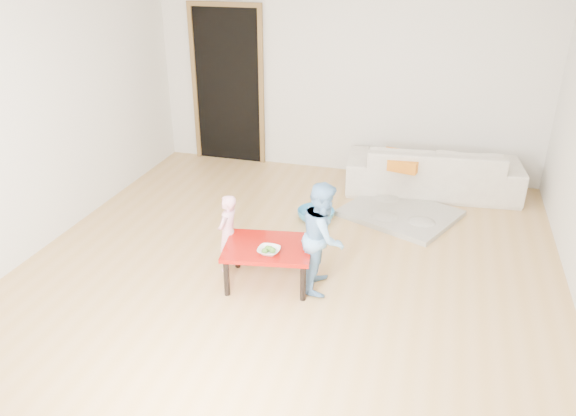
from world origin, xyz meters
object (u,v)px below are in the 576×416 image
at_px(sofa, 433,169).
at_px(red_table, 268,264).
at_px(bowl, 269,251).
at_px(child_pink, 228,233).
at_px(child_blue, 323,236).
at_px(basin, 316,215).

relative_size(sofa, red_table, 2.68).
distance_m(bowl, child_pink, 0.54).
bearing_deg(child_blue, child_pink, 82.54).
xyz_separation_m(red_table, bowl, (0.05, -0.12, 0.21)).
distance_m(sofa, basin, 1.67).
bearing_deg(child_blue, sofa, -23.82).
xyz_separation_m(red_table, child_blue, (0.48, 0.09, 0.31)).
xyz_separation_m(child_pink, child_blue, (0.90, -0.04, 0.12)).
bearing_deg(basin, child_blue, -74.21).
relative_size(bowl, child_pink, 0.26).
xyz_separation_m(child_blue, basin, (-0.35, 1.25, -0.43)).
bearing_deg(child_pink, bowl, 69.61).
bearing_deg(child_blue, bowl, 111.45).
height_order(red_table, basin, red_table).
height_order(bowl, child_pink, child_pink).
bearing_deg(child_pink, red_table, 80.96).
bearing_deg(bowl, red_table, 110.48).
distance_m(sofa, child_blue, 2.55).
height_order(child_pink, basin, child_pink).
height_order(sofa, child_blue, child_blue).
height_order(sofa, red_table, sofa).
bearing_deg(sofa, child_pink, 47.98).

